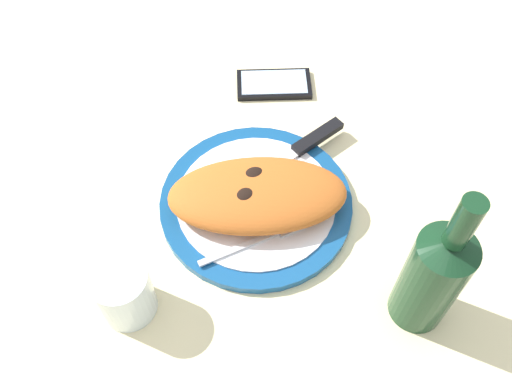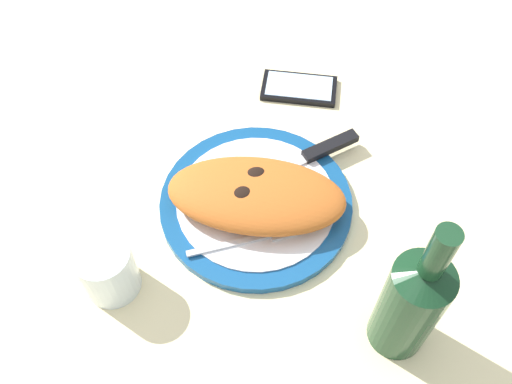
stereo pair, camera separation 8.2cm
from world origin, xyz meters
The scene contains 8 objects.
ground_plane centered at (0.00, 0.00, -1.50)cm, with size 150.00×150.00×3.00cm, color beige.
plate centered at (0.00, 0.00, 0.85)cm, with size 28.76×28.76×1.77cm.
calzone centered at (0.31, -0.89, 4.29)cm, with size 27.91×17.89×5.09cm.
fork centered at (-0.76, -6.70, 1.97)cm, with size 16.15×4.75×0.40cm.
knife centered at (9.59, 7.70, 2.27)cm, with size 21.03×11.17×1.20cm.
smartphone centered at (8.95, 23.58, 0.56)cm, with size 13.98×9.17×1.16cm.
water_glass centered at (-20.37, -11.61, 3.84)cm, with size 7.58×7.58×8.85cm.
wine_bottle centered at (16.95, -20.96, 9.99)cm, with size 7.28×7.28×26.02cm.
Camera 1 is at (-11.00, -45.39, 72.45)cm, focal length 40.07 mm.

